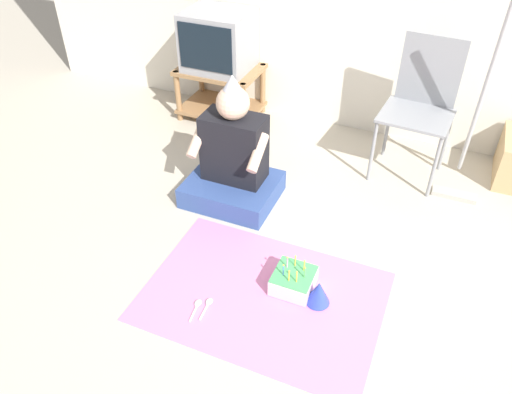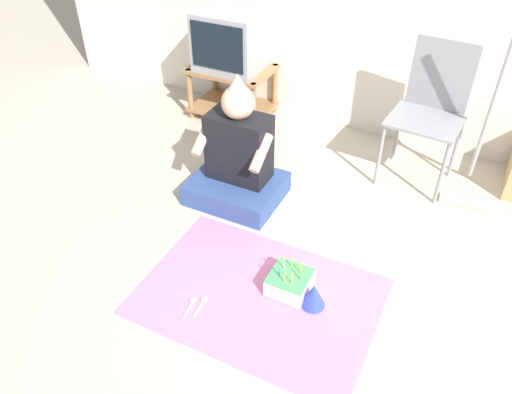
# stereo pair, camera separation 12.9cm
# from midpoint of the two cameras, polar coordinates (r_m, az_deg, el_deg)

# --- Properties ---
(ground_plane) EXTENTS (16.00, 16.00, 0.00)m
(ground_plane) POSITION_cam_midpoint_polar(r_m,az_deg,el_deg) (2.55, 7.30, -14.48)
(ground_plane) COLOR #BCB29E
(tv_stand) EXTENTS (0.63, 0.45, 0.42)m
(tv_stand) POSITION_cam_midpoint_polar(r_m,az_deg,el_deg) (4.11, -4.97, 12.32)
(tv_stand) COLOR #997047
(tv_stand) RESTS_ON ground_plane
(tv) EXTENTS (0.49, 0.44, 0.44)m
(tv) POSITION_cam_midpoint_polar(r_m,az_deg,el_deg) (3.96, -5.28, 17.39)
(tv) COLOR #99999E
(tv) RESTS_ON tv_stand
(folding_chair) EXTENTS (0.47, 0.43, 0.92)m
(folding_chair) POSITION_cam_midpoint_polar(r_m,az_deg,el_deg) (3.43, 17.39, 10.57)
(folding_chair) COLOR gray
(folding_chair) RESTS_ON ground_plane
(dust_mop) EXTENTS (0.28, 0.37, 1.27)m
(dust_mop) POSITION_cam_midpoint_polar(r_m,az_deg,el_deg) (3.38, 22.22, 5.95)
(dust_mop) COLOR #B2ADA3
(dust_mop) RESTS_ON ground_plane
(person_seated) EXTENTS (0.57, 0.47, 0.84)m
(person_seated) POSITION_cam_midpoint_polar(r_m,az_deg,el_deg) (3.14, -3.81, 4.00)
(person_seated) COLOR #334C8C
(person_seated) RESTS_ON ground_plane
(party_cloth) EXTENTS (1.22, 0.86, 0.01)m
(party_cloth) POSITION_cam_midpoint_polar(r_m,az_deg,el_deg) (2.65, -0.60, -11.24)
(party_cloth) COLOR pink
(party_cloth) RESTS_ON ground_plane
(birthday_cake) EXTENTS (0.21, 0.21, 0.18)m
(birthday_cake) POSITION_cam_midpoint_polar(r_m,az_deg,el_deg) (2.65, 2.90, -9.54)
(birthday_cake) COLOR silver
(birthday_cake) RESTS_ON party_cloth
(party_hat_blue) EXTENTS (0.13, 0.13, 0.14)m
(party_hat_blue) POSITION_cam_midpoint_polar(r_m,az_deg,el_deg) (2.58, 5.72, -10.83)
(party_hat_blue) COLOR blue
(party_hat_blue) RESTS_ON party_cloth
(plastic_spoon_near) EXTENTS (0.04, 0.15, 0.01)m
(plastic_spoon_near) POSITION_cam_midpoint_polar(r_m,az_deg,el_deg) (2.63, -6.94, -12.06)
(plastic_spoon_near) COLOR white
(plastic_spoon_near) RESTS_ON party_cloth
(plastic_spoon_far) EXTENTS (0.04, 0.14, 0.01)m
(plastic_spoon_far) POSITION_cam_midpoint_polar(r_m,az_deg,el_deg) (2.63, -8.19, -12.19)
(plastic_spoon_far) COLOR white
(plastic_spoon_far) RESTS_ON party_cloth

